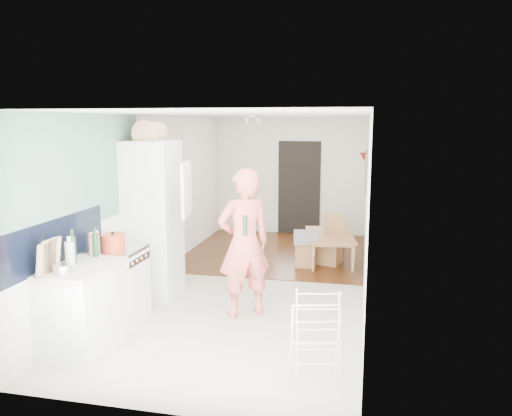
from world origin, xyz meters
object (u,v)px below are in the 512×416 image
at_px(stool, 305,254).
at_px(drying_rack, 316,340).
at_px(dining_chair, 330,240).
at_px(person, 244,230).
at_px(dining_table, 331,250).

xyz_separation_m(stool, drying_rack, (0.54, -3.75, 0.21)).
bearing_deg(dining_chair, person, -92.61).
xyz_separation_m(person, drying_rack, (1.04, -1.46, -0.68)).
bearing_deg(stool, dining_table, 43.63).
relative_size(dining_table, drying_rack, 1.42).
distance_m(dining_table, stool, 0.55).
bearing_deg(person, drying_rack, 90.82).
bearing_deg(stool, dining_chair, 30.94).
xyz_separation_m(person, stool, (0.49, 2.28, -0.88)).
distance_m(dining_table, dining_chair, 0.26).
height_order(person, dining_table, person).
bearing_deg(dining_table, stool, 124.43).
height_order(stool, drying_rack, drying_rack).
bearing_deg(dining_table, drying_rack, 172.79).
height_order(dining_table, drying_rack, drying_rack).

